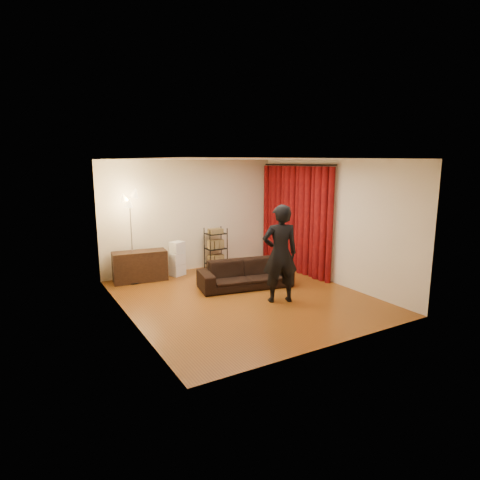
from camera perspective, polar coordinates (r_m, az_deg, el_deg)
floor at (r=8.07m, az=0.46°, el=-8.11°), size 5.00×5.00×0.00m
ceiling at (r=7.62m, az=0.49°, el=11.43°), size 5.00×5.00×0.00m
wall_back at (r=9.94m, az=-6.89°, el=3.47°), size 5.00×0.00×5.00m
wall_front at (r=5.77m, az=13.23°, el=-2.28°), size 5.00×0.00×5.00m
wall_left at (r=6.89m, az=-15.86°, el=-0.26°), size 0.00×5.00×5.00m
wall_right at (r=9.08m, az=12.81°, el=2.55°), size 0.00×5.00×5.00m
curtain_rod at (r=9.77m, az=8.13°, el=10.54°), size 0.04×2.65×0.04m
curtain at (r=9.86m, az=7.83°, el=2.94°), size 0.22×2.65×2.55m
sofa at (r=8.61m, az=0.75°, el=-4.87°), size 2.08×1.13×0.58m
person at (r=7.62m, az=5.72°, el=-1.97°), size 0.80×0.65×1.88m
media_cabinet at (r=9.30m, az=-14.04°, el=-3.64°), size 1.22×0.57×0.69m
storage_boxes at (r=9.57m, az=-8.90°, el=-2.63°), size 0.40×0.36×0.81m
wire_shelf at (r=10.02m, az=-3.46°, el=-1.22°), size 0.54×0.44×1.04m
floor_lamp at (r=9.04m, az=-15.17°, el=0.15°), size 0.45×0.45×2.00m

